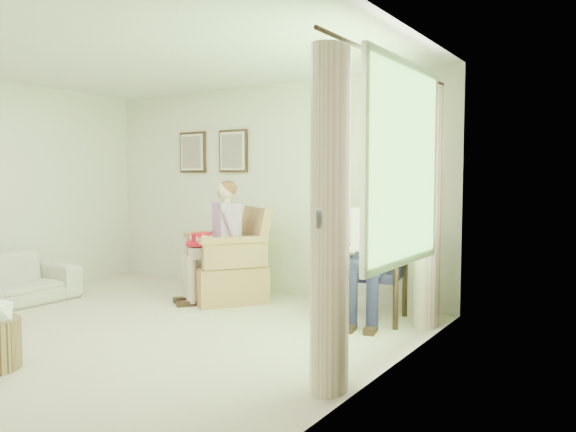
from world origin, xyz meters
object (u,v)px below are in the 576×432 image
object	(u,v)px
person_wicker	(220,232)
red_hat	(201,240)
wicker_armchair	(228,270)
person_dark	(369,242)
wood_armchair	(376,267)

from	to	relation	value
person_wicker	red_hat	bearing A→B (deg)	-98.64
wicker_armchair	person_dark	distance (m)	1.87
wicker_armchair	person_wicker	xyz separation A→B (m)	(0.00, -0.14, 0.46)
person_dark	red_hat	xyz separation A→B (m)	(-1.97, -0.26, -0.08)
wicker_armchair	person_wicker	distance (m)	0.49
wicker_armchair	person_wicker	world-z (taller)	person_wicker
person_dark	wood_armchair	bearing A→B (deg)	78.14
person_dark	red_hat	distance (m)	1.99
wicker_armchair	person_wicker	bearing A→B (deg)	-54.92
wood_armchair	red_hat	distance (m)	2.02
person_wicker	red_hat	xyz separation A→B (m)	(-0.15, -0.16, -0.09)
wood_armchair	red_hat	bearing A→B (deg)	-179.66
wicker_armchair	wood_armchair	distance (m)	1.83
red_hat	wicker_armchair	bearing A→B (deg)	63.55
wicker_armchair	wood_armchair	xyz separation A→B (m)	(1.82, 0.13, 0.18)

